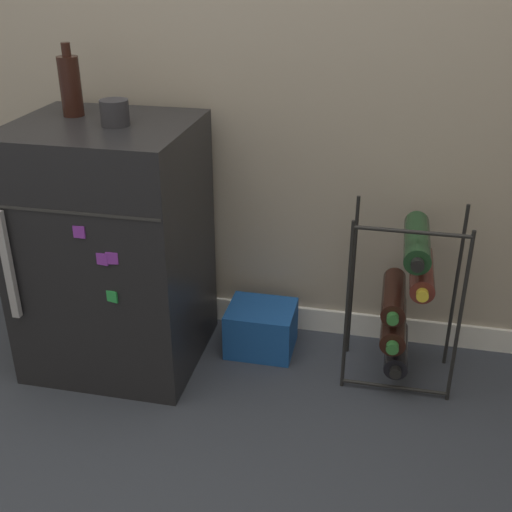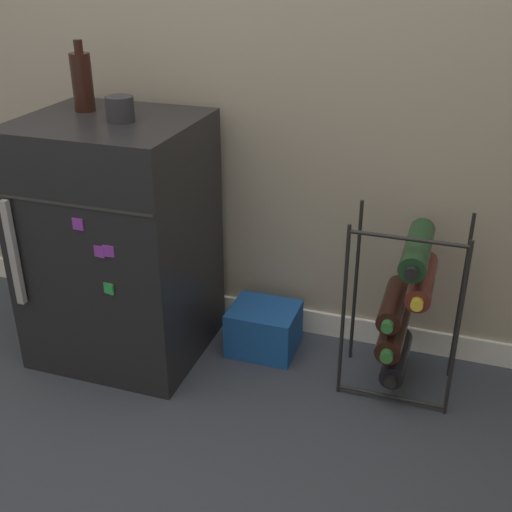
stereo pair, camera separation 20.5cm
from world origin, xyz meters
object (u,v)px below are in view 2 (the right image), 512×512
at_px(wine_rack, 404,304).
at_px(soda_box, 264,329).
at_px(mini_fridge, 120,241).
at_px(fridge_top_cup, 120,109).
at_px(fridge_top_bottle, 82,81).

bearing_deg(wine_rack, soda_box, 173.10).
bearing_deg(soda_box, mini_fridge, -164.89).
bearing_deg(mini_fridge, wine_rack, 4.20).
relative_size(mini_fridge, fridge_top_cup, 9.68).
bearing_deg(soda_box, fridge_top_bottle, -174.58).
bearing_deg(mini_fridge, fridge_top_bottle, 149.26).
distance_m(mini_fridge, soda_box, 0.59).
xyz_separation_m(fridge_top_cup, fridge_top_bottle, (-0.18, 0.08, 0.06)).
bearing_deg(fridge_top_cup, wine_rack, 5.24).
height_order(fridge_top_cup, fridge_top_bottle, fridge_top_bottle).
relative_size(fridge_top_cup, fridge_top_bottle, 0.39).
height_order(mini_fridge, soda_box, mini_fridge).
xyz_separation_m(mini_fridge, soda_box, (0.47, 0.13, -0.33)).
height_order(wine_rack, soda_box, wine_rack).
bearing_deg(fridge_top_cup, mini_fridge, 167.81).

